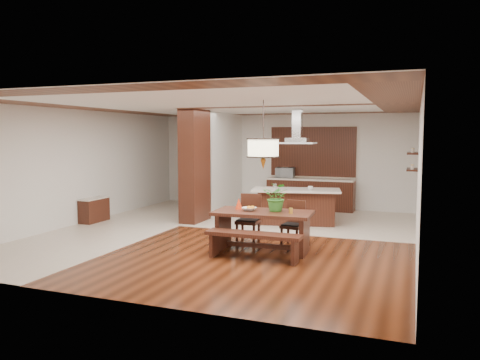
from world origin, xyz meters
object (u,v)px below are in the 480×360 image
at_px(dining_bench, 253,246).
at_px(pendant_lantern, 263,135).
at_px(dining_chair_left, 248,219).
at_px(island_cup, 310,188).
at_px(dining_chair_right, 293,224).
at_px(microwave, 285,173).
at_px(fruit_bowl, 249,209).
at_px(foliage_plant, 277,197).
at_px(kitchen_island, 296,206).
at_px(hallway_console, 94,210).
at_px(range_hood, 297,126).
at_px(dining_table, 263,222).

bearing_deg(dining_bench, pendant_lantern, 93.07).
height_order(dining_chair_left, pendant_lantern, pendant_lantern).
bearing_deg(island_cup, dining_chair_left, -109.74).
relative_size(dining_bench, pendant_lantern, 1.34).
relative_size(dining_chair_right, microwave, 1.65).
bearing_deg(pendant_lantern, fruit_bowl, -173.27).
relative_size(dining_chair_left, pendant_lantern, 0.77).
xyz_separation_m(dining_chair_right, pendant_lantern, (-0.44, -0.60, 1.79)).
relative_size(foliage_plant, kitchen_island, 0.24).
relative_size(hallway_console, range_hood, 0.98).
bearing_deg(dining_table, foliage_plant, 17.88).
distance_m(hallway_console, dining_chair_left, 4.61).
bearing_deg(island_cup, dining_chair_right, -87.03).
relative_size(fruit_bowl, microwave, 0.48).
bearing_deg(microwave, hallway_console, -139.23).
bearing_deg(island_cup, range_hood, 162.10).
xyz_separation_m(hallway_console, microwave, (4.01, 4.00, 0.79)).
distance_m(dining_chair_left, fruit_bowl, 0.69).
bearing_deg(island_cup, foliage_plant, -91.38).
bearing_deg(range_hood, dining_chair_right, -78.09).
height_order(dining_bench, foliage_plant, foliage_plant).
relative_size(hallway_console, foliage_plant, 1.59).
xyz_separation_m(dining_table, pendant_lantern, (0.00, 0.00, 1.67)).
relative_size(dining_table, fruit_bowl, 7.11).
xyz_separation_m(foliage_plant, kitchen_island, (-0.31, 2.86, -0.60)).
bearing_deg(pendant_lantern, dining_table, 0.00).
distance_m(hallway_console, island_cup, 5.58).
bearing_deg(dining_chair_right, foliage_plant, -100.64).
xyz_separation_m(dining_table, fruit_bowl, (-0.27, -0.03, 0.24)).
bearing_deg(dining_table, kitchen_island, 91.16).
distance_m(dining_chair_left, island_cup, 2.46).
xyz_separation_m(hallway_console, kitchen_island, (4.97, 1.56, 0.15)).
bearing_deg(foliage_plant, range_hood, 96.26).
xyz_separation_m(foliage_plant, fruit_bowl, (-0.52, -0.11, -0.24)).
bearing_deg(range_hood, microwave, 111.43).
height_order(hallway_console, dining_chair_left, dining_chair_left).
bearing_deg(fruit_bowl, hallway_console, 163.41).
relative_size(pendant_lantern, fruit_bowl, 4.86).
distance_m(hallway_console, dining_chair_right, 5.52).
bearing_deg(microwave, fruit_bowl, -86.33).
height_order(hallway_console, pendant_lantern, pendant_lantern).
distance_m(dining_bench, range_hood, 4.25).
xyz_separation_m(dining_table, island_cup, (0.32, 2.83, 0.37)).
bearing_deg(hallway_console, dining_bench, -22.15).
distance_m(dining_chair_left, pendant_lantern, 1.89).
bearing_deg(dining_bench, dining_chair_right, 72.51).
relative_size(dining_chair_right, island_cup, 7.47).
bearing_deg(foliage_plant, hallway_console, 166.13).
bearing_deg(fruit_bowl, dining_bench, -64.57).
bearing_deg(pendant_lantern, kitchen_island, 91.16).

